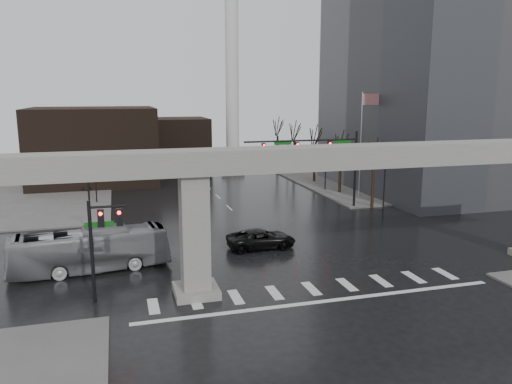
% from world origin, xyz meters
% --- Properties ---
extents(ground, '(160.00, 160.00, 0.00)m').
position_xyz_m(ground, '(0.00, 0.00, 0.00)').
color(ground, black).
rests_on(ground, ground).
extents(sidewalk_ne, '(28.00, 36.00, 0.15)m').
position_xyz_m(sidewalk_ne, '(26.00, 36.00, 0.07)').
color(sidewalk_ne, '#63605E').
rests_on(sidewalk_ne, ground).
extents(elevated_guideway, '(48.00, 2.60, 8.70)m').
position_xyz_m(elevated_guideway, '(1.26, 0.00, 6.88)').
color(elevated_guideway, gray).
rests_on(elevated_guideway, ground).
extents(office_tower, '(22.00, 26.00, 42.00)m').
position_xyz_m(office_tower, '(28.00, 26.00, 21.00)').
color(office_tower, slate).
rests_on(office_tower, ground).
extents(building_far_left, '(16.00, 14.00, 10.00)m').
position_xyz_m(building_far_left, '(-14.00, 42.00, 5.00)').
color(building_far_left, black).
rests_on(building_far_left, ground).
extents(building_far_mid, '(10.00, 10.00, 8.00)m').
position_xyz_m(building_far_mid, '(-2.00, 52.00, 4.00)').
color(building_far_mid, black).
rests_on(building_far_mid, ground).
extents(smokestack, '(3.60, 3.60, 30.00)m').
position_xyz_m(smokestack, '(6.00, 46.00, 13.35)').
color(smokestack, silver).
rests_on(smokestack, ground).
extents(signal_mast_arm, '(12.12, 0.43, 8.00)m').
position_xyz_m(signal_mast_arm, '(8.99, 18.80, 5.83)').
color(signal_mast_arm, black).
rests_on(signal_mast_arm, ground).
extents(signal_left_pole, '(2.30, 0.30, 6.00)m').
position_xyz_m(signal_left_pole, '(-12.25, 0.50, 4.07)').
color(signal_left_pole, black).
rests_on(signal_left_pole, ground).
extents(flagpole_assembly, '(2.06, 0.12, 12.00)m').
position_xyz_m(flagpole_assembly, '(15.29, 22.00, 7.53)').
color(flagpole_assembly, silver).
rests_on(flagpole_assembly, ground).
extents(lamp_right_0, '(1.22, 0.32, 5.11)m').
position_xyz_m(lamp_right_0, '(13.50, 14.00, 3.47)').
color(lamp_right_0, black).
rests_on(lamp_right_0, ground).
extents(lamp_right_1, '(1.22, 0.32, 5.11)m').
position_xyz_m(lamp_right_1, '(13.50, 28.00, 3.47)').
color(lamp_right_1, black).
rests_on(lamp_right_1, ground).
extents(lamp_right_2, '(1.22, 0.32, 5.11)m').
position_xyz_m(lamp_right_2, '(13.50, 42.00, 3.47)').
color(lamp_right_2, black).
rests_on(lamp_right_2, ground).
extents(lamp_left_0, '(1.22, 0.32, 5.11)m').
position_xyz_m(lamp_left_0, '(-13.50, 14.00, 3.47)').
color(lamp_left_0, black).
rests_on(lamp_left_0, ground).
extents(lamp_left_1, '(1.22, 0.32, 5.11)m').
position_xyz_m(lamp_left_1, '(-13.50, 28.00, 3.47)').
color(lamp_left_1, black).
rests_on(lamp_left_1, ground).
extents(lamp_left_2, '(1.22, 0.32, 5.11)m').
position_xyz_m(lamp_left_2, '(-13.50, 42.00, 3.47)').
color(lamp_left_2, black).
rests_on(lamp_left_2, ground).
extents(tree_right_0, '(1.09, 1.58, 7.50)m').
position_xyz_m(tree_right_0, '(14.53, 18.02, 2.79)').
color(tree_right_0, black).
rests_on(tree_right_0, ground).
extents(tree_right_1, '(1.09, 1.61, 7.67)m').
position_xyz_m(tree_right_1, '(14.53, 26.02, 2.85)').
color(tree_right_1, black).
rests_on(tree_right_1, ground).
extents(tree_right_2, '(1.10, 1.63, 7.85)m').
position_xyz_m(tree_right_2, '(14.53, 34.02, 2.91)').
color(tree_right_2, black).
rests_on(tree_right_2, ground).
extents(tree_right_3, '(1.11, 1.66, 8.02)m').
position_xyz_m(tree_right_3, '(14.53, 42.02, 2.98)').
color(tree_right_3, black).
rests_on(tree_right_3, ground).
extents(tree_right_4, '(1.12, 1.69, 8.19)m').
position_xyz_m(tree_right_4, '(14.53, 50.02, 3.04)').
color(tree_right_4, black).
rests_on(tree_right_4, ground).
extents(pickup_truck, '(5.38, 2.53, 1.49)m').
position_xyz_m(pickup_truck, '(-0.67, 7.75, 0.74)').
color(pickup_truck, black).
rests_on(pickup_truck, ground).
extents(city_bus, '(10.69, 3.63, 2.92)m').
position_xyz_m(city_bus, '(-13.21, 6.00, 1.46)').
color(city_bus, '#949498').
rests_on(city_bus, ground).
extents(far_car, '(1.86, 4.56, 1.55)m').
position_xyz_m(far_car, '(-3.78, 23.73, 0.78)').
color(far_car, black).
rests_on(far_car, ground).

